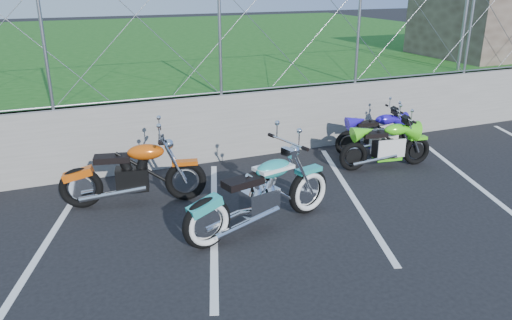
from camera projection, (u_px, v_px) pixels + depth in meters
name	position (u px, v px, depth m)	size (l,w,h in m)	color
ground	(238.00, 252.00, 6.57)	(90.00, 90.00, 0.00)	black
retaining_wall	(172.00, 133.00, 9.38)	(30.00, 0.22, 1.30)	slate
grass_field	(106.00, 59.00, 18.05)	(30.00, 20.00, 1.30)	#194C14
stone_building	(510.00, 22.00, 14.38)	(5.00, 3.00, 1.80)	brown
chain_link_fence	(166.00, 44.00, 8.82)	(28.00, 0.03, 2.00)	gray
sign_pole	(467.00, 5.00, 11.59)	(0.08, 0.08, 3.00)	gray
parking_lines	(286.00, 206.00, 7.87)	(18.29, 4.31, 0.01)	silver
cruiser_turquoise	(263.00, 197.00, 7.03)	(2.46, 0.85, 1.24)	black
naked_orange	(136.00, 175.00, 7.83)	(2.25, 0.77, 1.14)	black
sportbike_green	(387.00, 146.00, 9.38)	(1.86, 0.66, 0.97)	black
sportbike_blue	(378.00, 135.00, 10.14)	(1.79, 0.63, 0.93)	black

